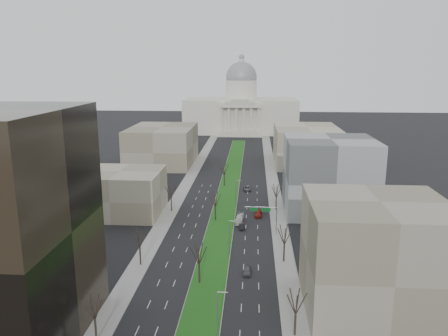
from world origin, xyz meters
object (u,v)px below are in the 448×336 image
at_px(box_van, 240,219).
at_px(car_grey_near, 247,271).
at_px(car_black, 242,226).
at_px(car_red, 258,214).
at_px(car_grey_far, 247,188).

bearing_deg(box_van, car_grey_near, -80.98).
bearing_deg(car_black, car_grey_near, -90.73).
height_order(car_black, car_red, car_red).
bearing_deg(car_grey_near, car_grey_far, 92.83).
distance_m(car_red, box_van, 8.26).
bearing_deg(car_red, car_grey_far, 99.37).
relative_size(car_grey_near, box_van, 0.54).
bearing_deg(car_grey_far, car_grey_near, -93.65).
height_order(car_grey_near, car_black, car_grey_near).
relative_size(car_red, car_grey_far, 1.03).
bearing_deg(car_grey_near, car_black, 95.96).
relative_size(car_black, car_grey_far, 0.77).
bearing_deg(box_van, car_grey_far, 91.50).
height_order(car_grey_far, box_van, box_van).
distance_m(car_grey_far, box_van, 35.40).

